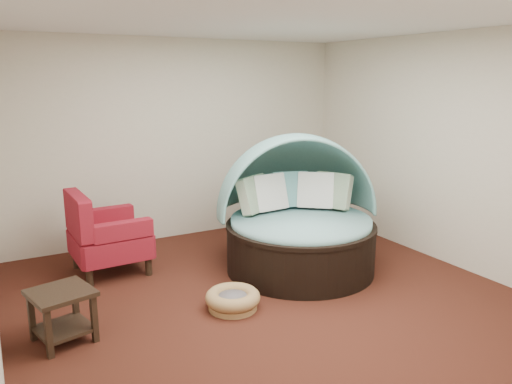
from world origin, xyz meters
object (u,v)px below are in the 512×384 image
canopy_daybed (298,207)px  pet_basket (233,299)px  red_armchair (104,236)px  side_table (62,309)px

canopy_daybed → pet_basket: 1.51m
pet_basket → canopy_daybed: bearing=28.3°
pet_basket → red_armchair: size_ratio=0.70×
pet_basket → side_table: side_table is taller
canopy_daybed → side_table: canopy_daybed is taller
canopy_daybed → red_armchair: size_ratio=2.27×
pet_basket → red_armchair: red_armchair is taller
red_armchair → side_table: bearing=-117.8°
pet_basket → red_armchair: (-0.89, 1.59, 0.36)m
pet_basket → red_armchair: 1.86m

